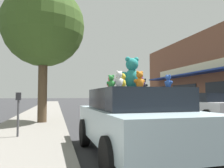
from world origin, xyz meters
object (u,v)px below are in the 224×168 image
(plush_art_car, at_px, (135,119))
(teddy_bear_orange, at_px, (140,80))
(teddy_bear_purple, at_px, (141,82))
(street_tree, at_px, (44,26))
(teddy_bear_black, at_px, (144,84))
(teddy_bear_red, at_px, (111,83))
(teddy_bear_white, at_px, (119,79))
(parking_meter, at_px, (18,108))
(teddy_bear_green, at_px, (111,82))
(parked_car_far_center, at_px, (205,106))
(teddy_bear_yellow, at_px, (123,81))
(teddy_bear_blue, at_px, (168,82))
(teddy_bear_brown, at_px, (119,82))
(teddy_bear_giant, at_px, (132,74))

(plush_art_car, height_order, teddy_bear_orange, teddy_bear_orange)
(teddy_bear_purple, height_order, street_tree, street_tree)
(teddy_bear_black, height_order, teddy_bear_red, teddy_bear_black)
(teddy_bear_white, height_order, teddy_bear_black, teddy_bear_black)
(plush_art_car, xyz_separation_m, street_tree, (-2.32, 5.66, 3.70))
(plush_art_car, relative_size, parking_meter, 3.24)
(teddy_bear_green, height_order, parking_meter, teddy_bear_green)
(parked_car_far_center, xyz_separation_m, parking_meter, (-8.78, -3.25, 0.17))
(teddy_bear_yellow, bearing_deg, street_tree, -127.02)
(teddy_bear_black, relative_size, parked_car_far_center, 0.08)
(teddy_bear_black, height_order, parked_car_far_center, teddy_bear_black)
(plush_art_car, height_order, teddy_bear_yellow, teddy_bear_yellow)
(teddy_bear_blue, height_order, teddy_bear_black, teddy_bear_black)
(teddy_bear_blue, height_order, teddy_bear_orange, teddy_bear_orange)
(teddy_bear_black, distance_m, teddy_bear_red, 1.13)
(teddy_bear_brown, xyz_separation_m, teddy_bear_purple, (0.41, -0.31, -0.02))
(teddy_bear_red, bearing_deg, teddy_bear_purple, 168.66)
(plush_art_car, distance_m, teddy_bear_giant, 1.08)
(teddy_bear_green, relative_size, street_tree, 0.05)
(parking_meter, bearing_deg, teddy_bear_black, -18.96)
(teddy_bear_brown, bearing_deg, teddy_bear_red, -113.08)
(teddy_bear_purple, relative_size, parked_car_far_center, 0.07)
(teddy_bear_purple, distance_m, teddy_bear_black, 1.20)
(parked_car_far_center, xyz_separation_m, street_tree, (-8.32, 0.23, 3.71))
(teddy_bear_giant, bearing_deg, teddy_bear_black, -132.37)
(plush_art_car, bearing_deg, parking_meter, 140.39)
(teddy_bear_purple, relative_size, parking_meter, 0.24)
(parked_car_far_center, bearing_deg, teddy_bear_red, -142.99)
(teddy_bear_white, xyz_separation_m, street_tree, (-1.74, 6.36, 2.87))
(parked_car_far_center, bearing_deg, teddy_bear_orange, -136.61)
(teddy_bear_black, bearing_deg, teddy_bear_blue, 121.48)
(teddy_bear_giant, bearing_deg, teddy_bear_blue, 117.12)
(street_tree, bearing_deg, teddy_bear_giant, -66.73)
(teddy_bear_white, distance_m, teddy_bear_yellow, 0.34)
(teddy_bear_giant, height_order, teddy_bear_red, teddy_bear_giant)
(plush_art_car, relative_size, teddy_bear_white, 13.10)
(teddy_bear_black, bearing_deg, teddy_bear_white, 90.55)
(plush_art_car, distance_m, teddy_bear_orange, 0.89)
(teddy_bear_purple, bearing_deg, teddy_bear_orange, 124.46)
(teddy_bear_orange, bearing_deg, teddy_bear_giant, -101.73)
(teddy_bear_brown, relative_size, street_tree, 0.06)
(plush_art_car, height_order, teddy_bear_red, teddy_bear_red)
(teddy_bear_giant, distance_m, teddy_bear_white, 1.13)
(teddy_bear_red, relative_size, street_tree, 0.05)
(teddy_bear_giant, bearing_deg, plush_art_car, 81.45)
(teddy_bear_giant, distance_m, teddy_bear_yellow, 0.80)
(teddy_bear_yellow, bearing_deg, teddy_bear_brown, -154.52)
(teddy_bear_blue, height_order, parking_meter, teddy_bear_blue)
(teddy_bear_white, xyz_separation_m, teddy_bear_red, (0.16, 1.30, -0.00))
(teddy_bear_orange, height_order, teddy_bear_black, teddy_bear_orange)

